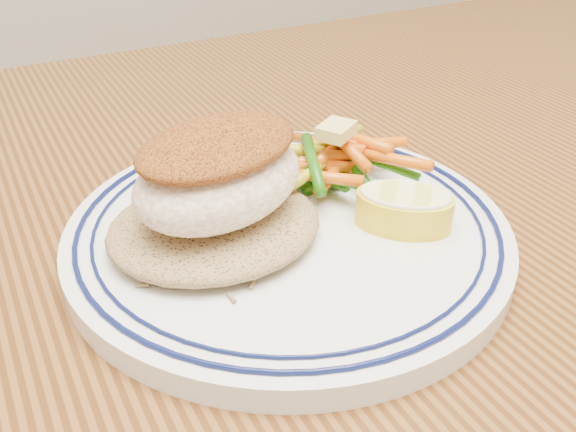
# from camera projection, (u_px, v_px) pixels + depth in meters

# --- Properties ---
(dining_table) EXTENTS (1.50, 0.90, 0.75)m
(dining_table) POSITION_uv_depth(u_px,v_px,m) (248.00, 411.00, 0.40)
(dining_table) COLOR #48270E
(dining_table) RESTS_ON ground
(plate) EXTENTS (0.26, 0.26, 0.02)m
(plate) POSITION_uv_depth(u_px,v_px,m) (288.00, 231.00, 0.38)
(plate) COLOR white
(plate) RESTS_ON dining_table
(rice_pilaf) EXTENTS (0.12, 0.11, 0.02)m
(rice_pilaf) POSITION_uv_depth(u_px,v_px,m) (214.00, 221.00, 0.36)
(rice_pilaf) COLOR olive
(rice_pilaf) RESTS_ON plate
(fish_fillet) EXTENTS (0.12, 0.10, 0.05)m
(fish_fillet) POSITION_uv_depth(u_px,v_px,m) (219.00, 171.00, 0.35)
(fish_fillet) COLOR white
(fish_fillet) RESTS_ON rice_pilaf
(vegetable_pile) EXTENTS (0.10, 0.10, 0.03)m
(vegetable_pile) POSITION_uv_depth(u_px,v_px,m) (332.00, 160.00, 0.42)
(vegetable_pile) COLOR #1E5A0B
(vegetable_pile) RESTS_ON plate
(butter_pat) EXTENTS (0.03, 0.03, 0.01)m
(butter_pat) POSITION_uv_depth(u_px,v_px,m) (336.00, 130.00, 0.41)
(butter_pat) COLOR #F6DA78
(butter_pat) RESTS_ON vegetable_pile
(lemon_wedge) EXTENTS (0.07, 0.07, 0.02)m
(lemon_wedge) POSITION_uv_depth(u_px,v_px,m) (404.00, 207.00, 0.37)
(lemon_wedge) COLOR yellow
(lemon_wedge) RESTS_ON plate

